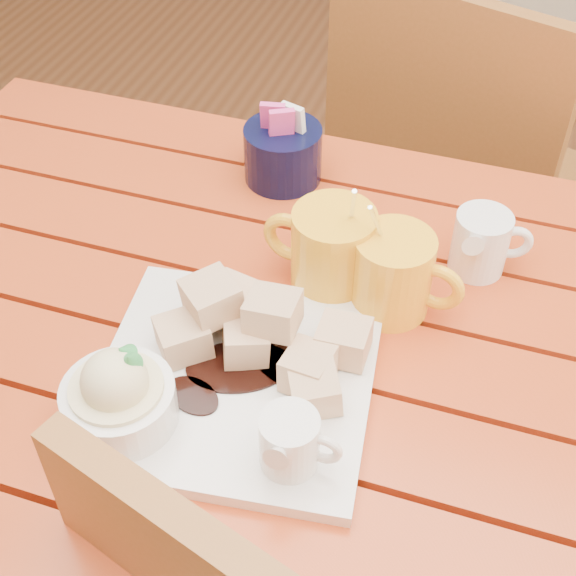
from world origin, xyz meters
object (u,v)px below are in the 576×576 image
(dessert_plate, at_px, (212,377))
(chair_far, at_px, (453,177))
(coffee_mug_right, at_px, (395,274))
(coffee_mug_left, at_px, (330,249))
(table, at_px, (281,386))

(dessert_plate, distance_m, chair_far, 0.87)
(dessert_plate, distance_m, coffee_mug_right, 0.24)
(coffee_mug_right, bearing_deg, coffee_mug_left, 176.71)
(coffee_mug_left, distance_m, chair_far, 0.68)
(chair_far, bearing_deg, coffee_mug_left, 99.81)
(table, xyz_separation_m, coffee_mug_left, (0.03, 0.09, 0.16))
(table, height_order, chair_far, chair_far)
(dessert_plate, height_order, chair_far, chair_far)
(dessert_plate, relative_size, coffee_mug_right, 2.11)
(chair_far, bearing_deg, dessert_plate, 97.05)
(chair_far, bearing_deg, coffee_mug_right, 107.41)
(table, xyz_separation_m, dessert_plate, (-0.03, -0.12, 0.14))
(coffee_mug_left, bearing_deg, dessert_plate, -100.58)
(coffee_mug_right, bearing_deg, chair_far, 95.74)
(dessert_plate, relative_size, chair_far, 0.36)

